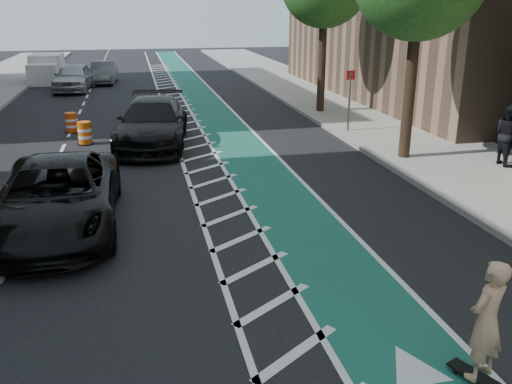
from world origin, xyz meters
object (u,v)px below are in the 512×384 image
object	(u,v)px
suv_near	(57,196)
skateboarder	(487,321)
suv_far	(153,123)
barrel_a	(73,190)

from	to	relation	value
suv_near	skateboarder	bearing A→B (deg)	-47.72
suv_far	barrel_a	bearing A→B (deg)	-101.96
suv_near	barrel_a	bearing A→B (deg)	81.70
suv_far	suv_near	bearing A→B (deg)	-100.15
skateboarder	barrel_a	bearing A→B (deg)	-77.06
skateboarder	barrel_a	xyz separation A→B (m)	(-5.90, 8.11, -0.49)
suv_far	barrel_a	xyz separation A→B (m)	(-2.20, -6.17, -0.36)
suv_near	barrel_a	size ratio (longest dim) A/B	5.61
skateboarder	suv_far	bearing A→B (deg)	-98.55
suv_near	suv_far	xyz separation A→B (m)	(2.40, 7.47, 0.05)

